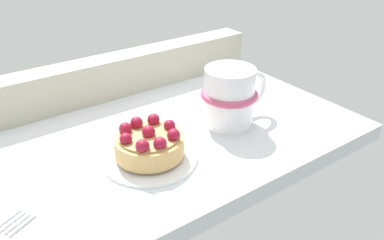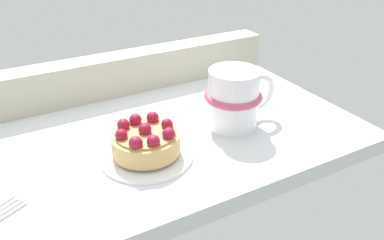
# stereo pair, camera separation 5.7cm
# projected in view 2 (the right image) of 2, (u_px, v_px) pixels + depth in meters

# --- Properties ---
(ground_plane) EXTENTS (0.64, 0.37, 0.03)m
(ground_plane) POSITION_uv_depth(u_px,v_px,m) (145.00, 141.00, 0.61)
(ground_plane) COLOR silver
(window_rail_back) EXTENTS (0.63, 0.05, 0.07)m
(window_rail_back) POSITION_uv_depth(u_px,v_px,m) (108.00, 76.00, 0.71)
(window_rail_back) COLOR #B2AD99
(window_rail_back) RESTS_ON ground_plane
(dessert_plate) EXTENTS (0.13, 0.13, 0.01)m
(dessert_plate) POSITION_uv_depth(u_px,v_px,m) (147.00, 154.00, 0.54)
(dessert_plate) COLOR white
(dessert_plate) RESTS_ON ground_plane
(raspberry_tart) EXTENTS (0.09, 0.09, 0.04)m
(raspberry_tart) POSITION_uv_depth(u_px,v_px,m) (146.00, 140.00, 0.53)
(raspberry_tart) COLOR tan
(raspberry_tart) RESTS_ON dessert_plate
(coffee_mug) EXTENTS (0.12, 0.09, 0.09)m
(coffee_mug) POSITION_uv_depth(u_px,v_px,m) (234.00, 98.00, 0.60)
(coffee_mug) COLOR white
(coffee_mug) RESTS_ON ground_plane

